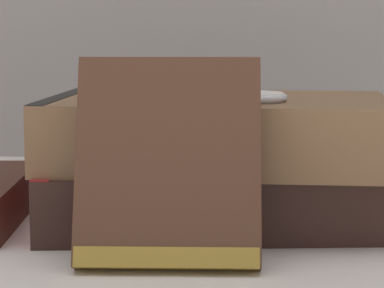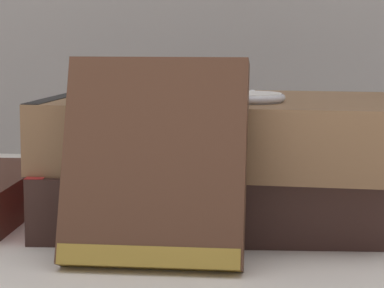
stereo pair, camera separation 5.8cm
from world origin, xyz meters
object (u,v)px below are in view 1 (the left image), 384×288
Objects in this scene: book_leaning_front at (168,171)px; pocket_watch at (253,97)px; reading_glasses at (106,182)px; book_flat_bottom at (213,191)px; book_flat_top at (210,131)px.

book_leaning_front is 0.10m from pocket_watch.
book_leaning_front reaches higher than reading_glasses.
reading_glasses is (-0.07, 0.26, -0.06)m from book_leaning_front.
book_flat_bottom is 1.07× the size of book_flat_top.
pocket_watch is at bearing -40.99° from reading_glasses.
pocket_watch is 0.24m from reading_glasses.
reading_glasses is (-0.09, 0.16, -0.07)m from book_flat_top.
book_leaning_front reaches higher than book_flat_bottom.
book_flat_bottom is 0.13m from book_leaning_front.
book_flat_bottom is 0.09m from pocket_watch.
reading_glasses is at bearing 104.88° from book_leaning_front.
book_flat_top is at bearing 77.34° from book_leaning_front.
reading_glasses is at bearing 119.55° from book_flat_bottom.
book_flat_bottom is 0.18m from reading_glasses.
pocket_watch is at bearing 55.99° from book_leaning_front.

